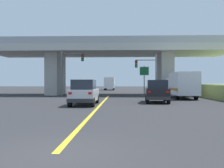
{
  "coord_description": "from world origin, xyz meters",
  "views": [
    {
      "loc": [
        1.65,
        -6.25,
        1.8
      ],
      "look_at": [
        0.83,
        16.99,
        1.66
      ],
      "focal_mm": 40.34,
      "sensor_mm": 36.0,
      "label": 1
    }
  ],
  "objects_px": {
    "traffic_signal_nearside": "(149,70)",
    "traffic_signal_farside": "(69,66)",
    "suv_crossing": "(157,91)",
    "box_truck": "(182,85)",
    "suv_lead": "(84,92)",
    "semi_truck_distant": "(109,83)",
    "highway_sign": "(144,74)"
  },
  "relations": [
    {
      "from": "suv_crossing",
      "to": "traffic_signal_nearside",
      "type": "height_order",
      "value": "traffic_signal_nearside"
    },
    {
      "from": "traffic_signal_nearside",
      "to": "traffic_signal_farside",
      "type": "bearing_deg",
      "value": 176.99
    },
    {
      "from": "box_truck",
      "to": "traffic_signal_nearside",
      "type": "bearing_deg",
      "value": 135.76
    },
    {
      "from": "suv_lead",
      "to": "suv_crossing",
      "type": "height_order",
      "value": "same"
    },
    {
      "from": "highway_sign",
      "to": "suv_lead",
      "type": "bearing_deg",
      "value": -111.89
    },
    {
      "from": "suv_lead",
      "to": "box_truck",
      "type": "height_order",
      "value": "box_truck"
    },
    {
      "from": "box_truck",
      "to": "highway_sign",
      "type": "relative_size",
      "value": 1.68
    },
    {
      "from": "traffic_signal_nearside",
      "to": "semi_truck_distant",
      "type": "bearing_deg",
      "value": 102.39
    },
    {
      "from": "box_truck",
      "to": "semi_truck_distant",
      "type": "bearing_deg",
      "value": 106.82
    },
    {
      "from": "traffic_signal_farside",
      "to": "highway_sign",
      "type": "height_order",
      "value": "traffic_signal_farside"
    },
    {
      "from": "traffic_signal_nearside",
      "to": "highway_sign",
      "type": "bearing_deg",
      "value": 94.34
    },
    {
      "from": "traffic_signal_farside",
      "to": "highway_sign",
      "type": "xyz_separation_m",
      "value": [
        10.06,
        2.88,
        -0.92
      ]
    },
    {
      "from": "traffic_signal_farside",
      "to": "semi_truck_distant",
      "type": "distance_m",
      "value": 28.47
    },
    {
      "from": "suv_crossing",
      "to": "box_truck",
      "type": "bearing_deg",
      "value": 62.59
    },
    {
      "from": "suv_lead",
      "to": "highway_sign",
      "type": "relative_size",
      "value": 1.1
    },
    {
      "from": "suv_crossing",
      "to": "semi_truck_distant",
      "type": "xyz_separation_m",
      "value": [
        -6.0,
        37.78,
        0.58
      ]
    },
    {
      "from": "traffic_signal_nearside",
      "to": "traffic_signal_farside",
      "type": "relative_size",
      "value": 0.89
    },
    {
      "from": "traffic_signal_nearside",
      "to": "semi_truck_distant",
      "type": "distance_m",
      "value": 29.37
    },
    {
      "from": "suv_crossing",
      "to": "traffic_signal_farside",
      "type": "bearing_deg",
      "value": 140.32
    },
    {
      "from": "highway_sign",
      "to": "suv_crossing",
      "type": "bearing_deg",
      "value": -90.16
    },
    {
      "from": "suv_lead",
      "to": "traffic_signal_farside",
      "type": "relative_size",
      "value": 0.75
    },
    {
      "from": "box_truck",
      "to": "traffic_signal_nearside",
      "type": "relative_size",
      "value": 1.29
    },
    {
      "from": "traffic_signal_nearside",
      "to": "highway_sign",
      "type": "relative_size",
      "value": 1.3
    },
    {
      "from": "box_truck",
      "to": "traffic_signal_farside",
      "type": "distance_m",
      "value": 14.38
    },
    {
      "from": "box_truck",
      "to": "traffic_signal_farside",
      "type": "bearing_deg",
      "value": 164.45
    },
    {
      "from": "suv_crossing",
      "to": "traffic_signal_farside",
      "type": "height_order",
      "value": "traffic_signal_farside"
    },
    {
      "from": "traffic_signal_nearside",
      "to": "traffic_signal_farside",
      "type": "distance_m",
      "value": 10.35
    },
    {
      "from": "suv_crossing",
      "to": "suv_lead",
      "type": "bearing_deg",
      "value": -151.21
    },
    {
      "from": "traffic_signal_farside",
      "to": "highway_sign",
      "type": "relative_size",
      "value": 1.46
    },
    {
      "from": "suv_crossing",
      "to": "box_truck",
      "type": "xyz_separation_m",
      "value": [
        3.64,
        5.89,
        0.54
      ]
    },
    {
      "from": "highway_sign",
      "to": "semi_truck_distant",
      "type": "bearing_deg",
      "value": 103.45
    },
    {
      "from": "traffic_signal_nearside",
      "to": "semi_truck_distant",
      "type": "relative_size",
      "value": 0.78
    }
  ]
}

